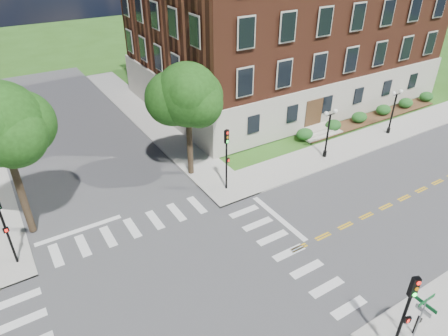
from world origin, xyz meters
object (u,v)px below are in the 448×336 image
street_sign_pole (422,313)px  push_button_post (417,324)px  traffic_signal_se (407,308)px  traffic_signal_ne (227,152)px  traffic_signal_nw (3,220)px  twin_lamp_west (328,131)px  twin_lamp_east (393,109)px

street_sign_pole → push_button_post: 1.67m
traffic_signal_se → push_button_post: size_ratio=4.00×
traffic_signal_ne → traffic_signal_nw: 14.45m
twin_lamp_west → twin_lamp_east: same height
twin_lamp_west → traffic_signal_nw: bearing=179.5°
traffic_signal_se → traffic_signal_ne: size_ratio=1.00×
twin_lamp_east → twin_lamp_west: bearing=-178.9°
traffic_signal_se → twin_lamp_west: bearing=55.3°
traffic_signal_ne → twin_lamp_west: size_ratio=1.13×
traffic_signal_nw → push_button_post: size_ratio=4.00×
traffic_signal_se → traffic_signal_nw: same height
traffic_signal_nw → street_sign_pole: 21.48m
traffic_signal_ne → push_button_post: traffic_signal_ne is taller
traffic_signal_se → push_button_post: traffic_signal_se is taller
twin_lamp_west → street_sign_pole: bearing=-121.4°
traffic_signal_ne → traffic_signal_nw: (-14.45, -0.06, 0.00)m
traffic_signal_nw → street_sign_pole: bearing=-46.4°
traffic_signal_nw → twin_lamp_east: bearing=-0.1°
twin_lamp_east → traffic_signal_nw: bearing=179.9°
twin_lamp_west → push_button_post: twin_lamp_west is taller
traffic_signal_ne → twin_lamp_east: size_ratio=1.13×
traffic_signal_se → push_button_post: (1.77, 0.14, -2.39)m
traffic_signal_se → push_button_post: bearing=4.5°
traffic_signal_ne → twin_lamp_east: 18.11m
traffic_signal_nw → twin_lamp_west: 24.17m
street_sign_pole → push_button_post: size_ratio=2.58×
traffic_signal_nw → twin_lamp_west: traffic_signal_nw is taller
street_sign_pole → push_button_post: (0.63, 0.30, -1.51)m
push_button_post → traffic_signal_se: bearing=-175.5°
traffic_signal_ne → twin_lamp_east: bearing=-0.4°
traffic_signal_ne → traffic_signal_nw: same height
traffic_signal_nw → street_sign_pole: size_ratio=1.55×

